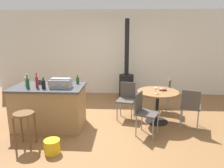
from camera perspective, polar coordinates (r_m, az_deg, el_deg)
ground_plane at (r=4.89m, az=0.24°, el=-10.68°), size 8.80×8.80×0.00m
back_wall at (r=7.06m, az=1.35°, el=8.25°), size 8.00×0.10×2.70m
kitchen_island at (r=4.81m, az=-16.28°, el=-5.80°), size 1.48×0.89×0.91m
wooden_stool at (r=4.15m, az=-22.27°, el=-9.18°), size 0.35×0.35×0.64m
dining_table at (r=4.93m, az=12.02°, el=-3.83°), size 0.92×0.92×0.73m
folding_chair_near at (r=5.11m, az=3.90°, el=-3.64°), size 0.48×0.48×0.85m
folding_chair_far at (r=4.32m, az=8.55°, el=-6.95°), size 0.53×0.53×0.86m
folding_chair_left at (r=4.81m, az=20.13°, el=-5.39°), size 0.51×0.51×0.87m
folding_chair_right at (r=5.66m, az=13.78°, el=-2.19°), size 0.50×0.50×0.86m
wood_stove at (r=6.60m, az=3.83°, el=1.02°), size 0.44×0.45×2.39m
toolbox at (r=4.47m, az=-13.44°, el=0.21°), size 0.42×0.26×0.20m
bottle_0 at (r=4.62m, az=-21.50°, el=0.15°), size 0.07×0.07×0.27m
bottle_1 at (r=4.49m, az=-17.73°, el=-0.11°), size 0.08×0.08×0.23m
bottle_2 at (r=4.88m, az=-21.70°, el=0.75°), size 0.08×0.08×0.25m
bottle_3 at (r=4.76m, az=-9.10°, el=0.96°), size 0.07×0.07×0.19m
bottle_4 at (r=4.58m, az=-19.33°, el=0.46°), size 0.06×0.06×0.31m
cup_0 at (r=4.83m, az=-13.45°, el=0.67°), size 0.12×0.08×0.10m
cup_1 at (r=4.83m, az=-16.22°, el=0.40°), size 0.12×0.08×0.09m
cup_2 at (r=4.91m, az=-18.63°, el=0.53°), size 0.12×0.08×0.10m
wine_glass at (r=4.65m, az=11.58°, el=-1.26°), size 0.07×0.07×0.14m
serving_bowl at (r=4.98m, az=13.31°, el=-1.23°), size 0.18×0.18×0.07m
plastic_bucket at (r=3.93m, az=-15.62°, el=-15.70°), size 0.27×0.27×0.24m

